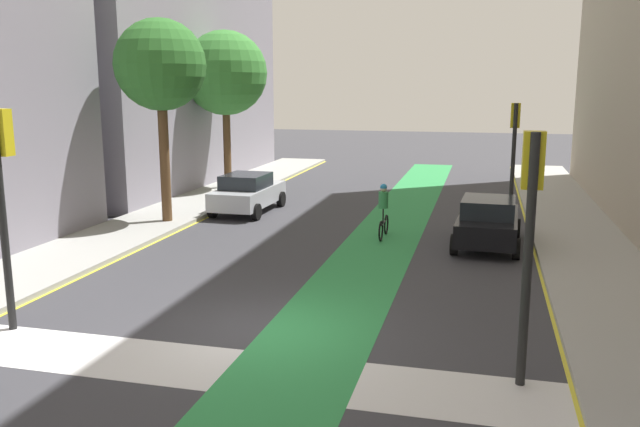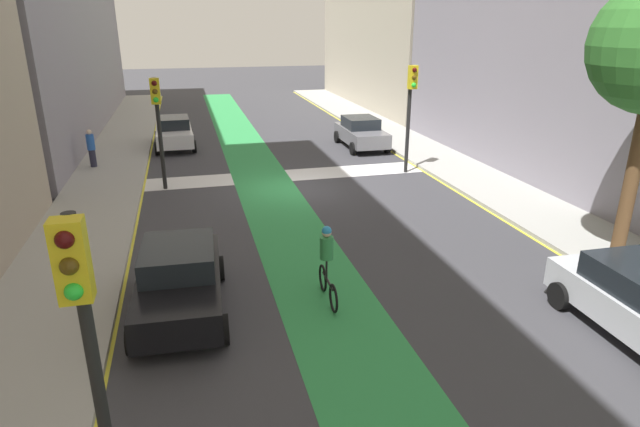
{
  "view_description": "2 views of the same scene",
  "coord_description": "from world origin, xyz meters",
  "px_view_note": "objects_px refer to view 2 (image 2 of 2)",
  "views": [
    {
      "loc": [
        4.33,
        -12.3,
        5.07
      ],
      "look_at": [
        -0.25,
        5.83,
        1.37
      ],
      "focal_mm": 36.67,
      "sensor_mm": 36.0,
      "label": 1
    },
    {
      "loc": [
        4.11,
        19.88,
        6.32
      ],
      "look_at": [
        0.73,
        6.58,
        1.33
      ],
      "focal_mm": 29.83,
      "sensor_mm": 36.0,
      "label": 2
    }
  ],
  "objects_px": {
    "car_grey_left_near": "(361,132)",
    "pedestrian_sidewalk_right_a": "(91,148)",
    "traffic_signal_near_left": "(411,99)",
    "traffic_signal_far_right": "(85,324)",
    "car_black_right_far": "(180,280)",
    "car_white_right_near": "(174,132)",
    "cyclist_in_lane": "(327,262)",
    "traffic_signal_near_right": "(158,113)"
  },
  "relations": [
    {
      "from": "traffic_signal_near_left",
      "to": "pedestrian_sidewalk_right_a",
      "type": "xyz_separation_m",
      "value": [
        13.43,
        -3.95,
        -2.2
      ]
    },
    {
      "from": "car_white_right_near",
      "to": "traffic_signal_far_right",
      "type": "bearing_deg",
      "value": 88.32
    },
    {
      "from": "traffic_signal_far_right",
      "to": "car_white_right_near",
      "type": "bearing_deg",
      "value": -91.68
    },
    {
      "from": "traffic_signal_far_right",
      "to": "car_white_right_near",
      "type": "xyz_separation_m",
      "value": [
        -0.67,
        -22.92,
        -2.26
      ]
    },
    {
      "from": "traffic_signal_near_left",
      "to": "pedestrian_sidewalk_right_a",
      "type": "bearing_deg",
      "value": -16.37
    },
    {
      "from": "car_white_right_near",
      "to": "cyclist_in_lane",
      "type": "relative_size",
      "value": 2.29
    },
    {
      "from": "car_white_right_near",
      "to": "pedestrian_sidewalk_right_a",
      "type": "relative_size",
      "value": 2.54
    },
    {
      "from": "car_white_right_near",
      "to": "car_grey_left_near",
      "type": "bearing_deg",
      "value": 165.75
    },
    {
      "from": "car_white_right_near",
      "to": "cyclist_in_lane",
      "type": "height_order",
      "value": "cyclist_in_lane"
    },
    {
      "from": "traffic_signal_near_right",
      "to": "car_black_right_far",
      "type": "distance_m",
      "value": 10.11
    },
    {
      "from": "traffic_signal_near_left",
      "to": "pedestrian_sidewalk_right_a",
      "type": "relative_size",
      "value": 2.75
    },
    {
      "from": "pedestrian_sidewalk_right_a",
      "to": "traffic_signal_near_right",
      "type": "bearing_deg",
      "value": 129.25
    },
    {
      "from": "traffic_signal_near_left",
      "to": "traffic_signal_far_right",
      "type": "distance_m",
      "value": 18.55
    },
    {
      "from": "traffic_signal_near_right",
      "to": "car_black_right_far",
      "type": "xyz_separation_m",
      "value": [
        -0.57,
        9.84,
        -2.23
      ]
    },
    {
      "from": "traffic_signal_near_right",
      "to": "car_white_right_near",
      "type": "distance_m",
      "value": 7.94
    },
    {
      "from": "traffic_signal_near_left",
      "to": "traffic_signal_far_right",
      "type": "xyz_separation_m",
      "value": [
        10.58,
        15.24,
        -0.15
      ]
    },
    {
      "from": "traffic_signal_near_left",
      "to": "car_grey_left_near",
      "type": "bearing_deg",
      "value": -85.95
    },
    {
      "from": "cyclist_in_lane",
      "to": "traffic_signal_near_left",
      "type": "bearing_deg",
      "value": -122.14
    },
    {
      "from": "car_black_right_far",
      "to": "cyclist_in_lane",
      "type": "xyz_separation_m",
      "value": [
        -3.38,
        0.28,
        0.17
      ]
    },
    {
      "from": "car_white_right_near",
      "to": "cyclist_in_lane",
      "type": "bearing_deg",
      "value": 101.45
    },
    {
      "from": "car_white_right_near",
      "to": "pedestrian_sidewalk_right_a",
      "type": "distance_m",
      "value": 5.15
    },
    {
      "from": "car_grey_left_near",
      "to": "pedestrian_sidewalk_right_a",
      "type": "height_order",
      "value": "pedestrian_sidewalk_right_a"
    },
    {
      "from": "traffic_signal_near_left",
      "to": "car_black_right_far",
      "type": "bearing_deg",
      "value": 45.2
    },
    {
      "from": "traffic_signal_near_left",
      "to": "car_grey_left_near",
      "type": "xyz_separation_m",
      "value": [
        0.37,
        -5.27,
        -2.4
      ]
    },
    {
      "from": "traffic_signal_near_left",
      "to": "cyclist_in_lane",
      "type": "distance_m",
      "value": 12.07
    },
    {
      "from": "car_grey_left_near",
      "to": "car_black_right_far",
      "type": "height_order",
      "value": "same"
    },
    {
      "from": "traffic_signal_far_right",
      "to": "car_white_right_near",
      "type": "height_order",
      "value": "traffic_signal_far_right"
    },
    {
      "from": "traffic_signal_far_right",
      "to": "car_black_right_far",
      "type": "xyz_separation_m",
      "value": [
        -0.88,
        -5.47,
        -2.26
      ]
    },
    {
      "from": "traffic_signal_near_right",
      "to": "traffic_signal_far_right",
      "type": "height_order",
      "value": "traffic_signal_far_right"
    },
    {
      "from": "car_black_right_far",
      "to": "pedestrian_sidewalk_right_a",
      "type": "height_order",
      "value": "pedestrian_sidewalk_right_a"
    },
    {
      "from": "car_white_right_near",
      "to": "car_black_right_far",
      "type": "bearing_deg",
      "value": 90.68
    },
    {
      "from": "traffic_signal_near_right",
      "to": "cyclist_in_lane",
      "type": "bearing_deg",
      "value": 111.36
    },
    {
      "from": "car_grey_left_near",
      "to": "car_black_right_far",
      "type": "relative_size",
      "value": 0.98
    },
    {
      "from": "traffic_signal_far_right",
      "to": "car_black_right_far",
      "type": "distance_m",
      "value": 5.99
    },
    {
      "from": "car_grey_left_near",
      "to": "pedestrian_sidewalk_right_a",
      "type": "relative_size",
      "value": 2.52
    },
    {
      "from": "traffic_signal_far_right",
      "to": "car_grey_left_near",
      "type": "height_order",
      "value": "traffic_signal_far_right"
    },
    {
      "from": "traffic_signal_near_right",
      "to": "traffic_signal_far_right",
      "type": "bearing_deg",
      "value": 88.85
    },
    {
      "from": "traffic_signal_far_right",
      "to": "pedestrian_sidewalk_right_a",
      "type": "distance_m",
      "value": 19.5
    },
    {
      "from": "car_grey_left_near",
      "to": "pedestrian_sidewalk_right_a",
      "type": "bearing_deg",
      "value": 5.78
    },
    {
      "from": "traffic_signal_near_left",
      "to": "traffic_signal_far_right",
      "type": "bearing_deg",
      "value": 55.24
    },
    {
      "from": "car_grey_left_near",
      "to": "car_white_right_near",
      "type": "distance_m",
      "value": 9.83
    },
    {
      "from": "pedestrian_sidewalk_right_a",
      "to": "car_black_right_far",
      "type": "bearing_deg",
      "value": 105.24
    }
  ]
}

